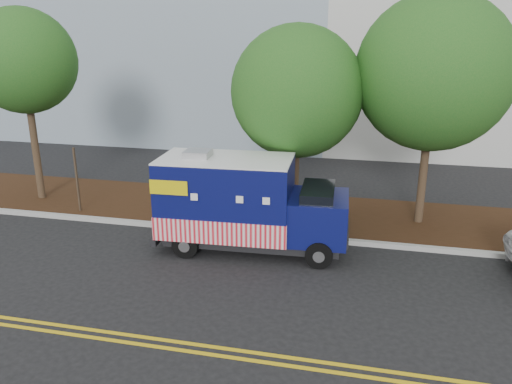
# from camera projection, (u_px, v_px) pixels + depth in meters

# --- Properties ---
(ground) EXTENTS (120.00, 120.00, 0.00)m
(ground) POSITION_uv_depth(u_px,v_px,m) (213.00, 251.00, 14.56)
(ground) COLOR black
(ground) RESTS_ON ground
(curb) EXTENTS (120.00, 0.18, 0.15)m
(curb) POSITION_uv_depth(u_px,v_px,m) (226.00, 231.00, 15.84)
(curb) COLOR #9E9E99
(curb) RESTS_ON ground
(mulch_strip) EXTENTS (120.00, 4.00, 0.15)m
(mulch_strip) POSITION_uv_depth(u_px,v_px,m) (242.00, 209.00, 17.79)
(mulch_strip) COLOR black
(mulch_strip) RESTS_ON ground
(centerline_near) EXTENTS (120.00, 0.10, 0.01)m
(centerline_near) POSITION_uv_depth(u_px,v_px,m) (148.00, 338.00, 10.43)
(centerline_near) COLOR gold
(centerline_near) RESTS_ON ground
(centerline_far) EXTENTS (120.00, 0.10, 0.01)m
(centerline_far) POSITION_uv_depth(u_px,v_px,m) (143.00, 345.00, 10.20)
(centerline_far) COLOR gold
(centerline_far) RESTS_ON ground
(tree_a) EXTENTS (3.64, 3.64, 6.96)m
(tree_a) POSITION_uv_depth(u_px,v_px,m) (23.00, 61.00, 17.29)
(tree_a) COLOR #38281C
(tree_a) RESTS_ON ground
(tree_b) EXTENTS (4.14, 4.14, 6.39)m
(tree_b) POSITION_uv_depth(u_px,v_px,m) (297.00, 92.00, 15.55)
(tree_b) COLOR #38281C
(tree_b) RESTS_ON ground
(tree_c) EXTENTS (4.72, 4.72, 7.29)m
(tree_c) POSITION_uv_depth(u_px,v_px,m) (434.00, 73.00, 14.98)
(tree_c) COLOR #38281C
(tree_c) RESTS_ON ground
(sign_post) EXTENTS (0.06, 0.06, 2.40)m
(sign_post) POSITION_uv_depth(u_px,v_px,m) (77.00, 182.00, 17.10)
(sign_post) COLOR #473828
(sign_post) RESTS_ON ground
(food_truck) EXTENTS (5.62, 2.34, 2.91)m
(food_truck) POSITION_uv_depth(u_px,v_px,m) (243.00, 206.00, 14.38)
(food_truck) COLOR black
(food_truck) RESTS_ON ground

